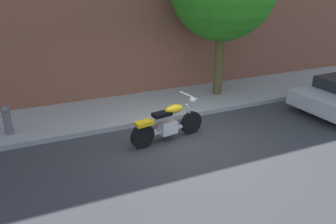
{
  "coord_description": "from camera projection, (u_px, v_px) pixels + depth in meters",
  "views": [
    {
      "loc": [
        -3.66,
        -6.82,
        3.93
      ],
      "look_at": [
        -0.44,
        0.35,
        0.78
      ],
      "focal_mm": 36.51,
      "sensor_mm": 36.0,
      "label": 1
    }
  ],
  "objects": [
    {
      "name": "fire_hydrant",
      "position": [
        8.0,
        122.0,
        8.68
      ],
      "size": [
        0.2,
        0.2,
        0.91
      ],
      "color": "slate",
      "rests_on": "ground"
    },
    {
      "name": "motorcycle",
      "position": [
        168.0,
        123.0,
        8.59
      ],
      "size": [
        2.09,
        0.72,
        1.12
      ],
      "color": "black",
      "rests_on": "ground"
    },
    {
      "name": "sidewalk",
      "position": [
        151.0,
        106.0,
        10.85
      ],
      "size": [
        23.64,
        2.42,
        0.14
      ],
      "primitive_type": "cube",
      "color": "#A3A3A3",
      "rests_on": "ground"
    },
    {
      "name": "ground_plane",
      "position": [
        189.0,
        143.0,
        8.63
      ],
      "size": [
        60.0,
        60.0,
        0.0
      ],
      "primitive_type": "plane",
      "color": "#38383D"
    }
  ]
}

